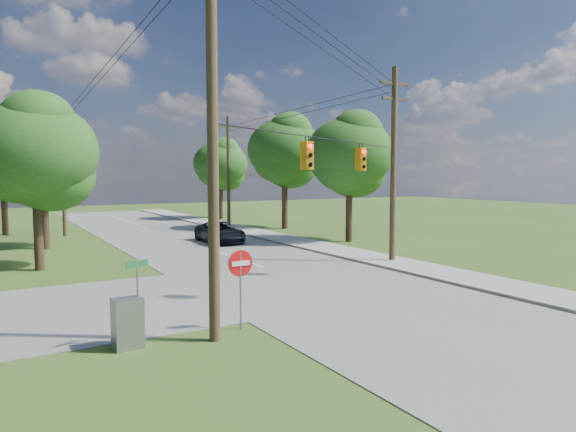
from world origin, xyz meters
TOP-DOWN VIEW (x-y plane):
  - ground at (0.00, 0.00)m, footprint 140.00×140.00m
  - main_road at (2.00, 5.00)m, footprint 10.00×100.00m
  - sidewalk_east at (8.70, 5.00)m, footprint 2.60×100.00m
  - pole_sw at (-4.60, 0.40)m, footprint 2.00×0.32m
  - pole_ne at (8.90, 8.00)m, footprint 2.00×0.32m
  - pole_north_e at (8.90, 30.00)m, footprint 2.00×0.32m
  - pole_north_w at (-5.00, 30.00)m, footprint 2.00×0.32m
  - power_lines at (1.50, 11.54)m, footprint 13.93×29.62m
  - traffic_signals at (2.55, 4.43)m, footprint 4.91×3.27m
  - tree_w_near at (-8.00, 15.00)m, footprint 6.00×6.00m
  - tree_w_mid at (-7.00, 23.00)m, footprint 6.40×6.40m
  - tree_w_far at (-9.00, 33.00)m, footprint 6.00×6.00m
  - tree_e_near at (12.00, 16.00)m, footprint 6.20×6.20m
  - tree_e_mid at (12.50, 26.00)m, footprint 6.60×6.60m
  - tree_e_far at (11.50, 38.00)m, footprint 5.80×5.80m
  - car_main_north at (3.83, 20.08)m, footprint 2.67×5.28m
  - control_cabinet at (-6.92, 1.00)m, footprint 0.82×0.62m
  - do_not_enter_sign at (-3.50, 1.00)m, footprint 0.83×0.09m
  - street_name_sign at (-6.62, 1.00)m, footprint 0.67×0.33m

SIDE VIEW (x-z plane):
  - ground at x=0.00m, z-range 0.00..0.00m
  - main_road at x=2.00m, z-range 0.00..0.03m
  - sidewalk_east at x=8.70m, z-range 0.00..0.12m
  - control_cabinet at x=-6.92m, z-range 0.00..1.40m
  - car_main_north at x=3.83m, z-range 0.03..1.46m
  - street_name_sign at x=-6.62m, z-range 0.35..2.77m
  - do_not_enter_sign at x=-3.50m, z-range 0.56..3.04m
  - pole_north_e at x=8.90m, z-range 0.13..10.13m
  - pole_north_w at x=-5.00m, z-range 0.13..10.13m
  - pole_ne at x=8.90m, z-range 0.22..10.72m
  - traffic_signals at x=2.55m, z-range 4.97..6.02m
  - tree_e_far at x=11.50m, z-range 1.76..10.08m
  - tree_w_near at x=-8.00m, z-range 1.72..10.12m
  - pole_sw at x=-4.60m, z-range 0.23..12.23m
  - tree_w_far at x=-9.00m, z-range 1.89..10.62m
  - tree_e_near at x=12.00m, z-range 1.85..10.66m
  - tree_w_mid at x=-7.00m, z-range 1.97..11.19m
  - tree_e_mid at x=12.50m, z-range 2.09..11.73m
  - power_lines at x=1.50m, z-range 6.69..11.62m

